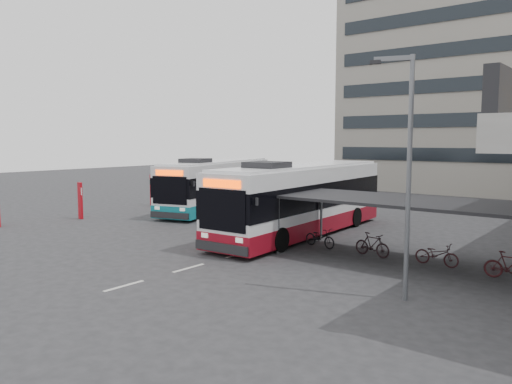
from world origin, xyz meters
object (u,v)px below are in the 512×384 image
Objects in this scene: bus_teal at (218,185)px; bus_main at (302,200)px; lamp_post at (406,163)px; pedestrian at (215,220)px.

bus_main is at bearing -38.83° from bus_teal.
bus_teal is (-9.86, 4.22, -0.09)m from bus_main.
pedestrian is at bearing 143.98° from lamp_post.
pedestrian is at bearing -132.67° from bus_main.
bus_main is 1.04× the size of bus_teal.
pedestrian is (-2.90, -3.48, -0.90)m from bus_main.
bus_main is 11.19m from lamp_post.
lamp_post reaches higher than pedestrian.
bus_main is 7.27× the size of pedestrian.
bus_main is 4.62m from pedestrian.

